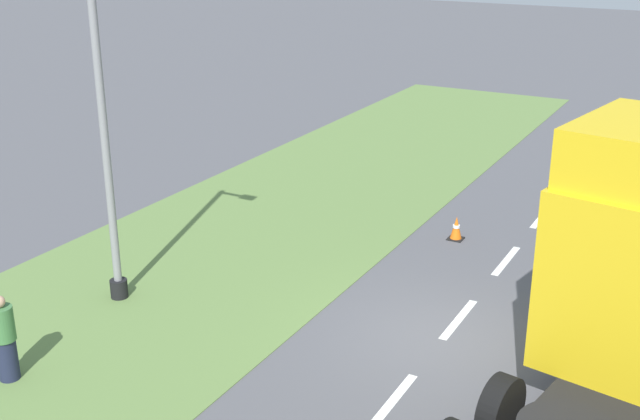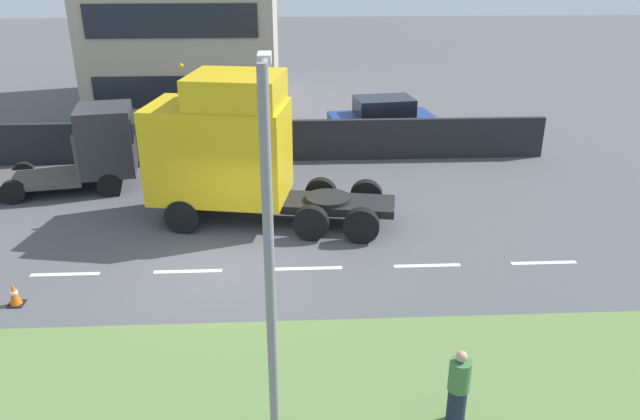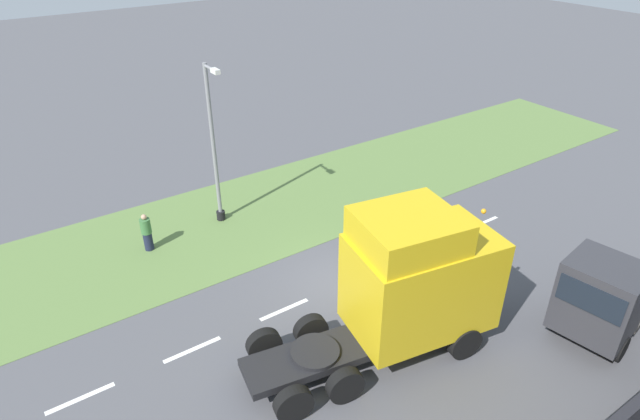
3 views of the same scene
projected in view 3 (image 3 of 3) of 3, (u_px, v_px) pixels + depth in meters
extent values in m
plane|color=#515156|center=(341.00, 285.00, 18.63)|extent=(120.00, 120.00, 0.00)
cube|color=#607F42|center=(258.00, 213.00, 22.91)|extent=(7.00, 44.00, 0.01)
cube|color=white|center=(81.00, 398.00, 14.38)|extent=(0.16, 1.80, 0.00)
cube|color=white|center=(192.00, 350.00, 15.94)|extent=(0.16, 1.80, 0.00)
cube|color=white|center=(284.00, 310.00, 17.50)|extent=(0.16, 1.80, 0.00)
cube|color=white|center=(361.00, 276.00, 19.07)|extent=(0.16, 1.80, 0.00)
cube|color=white|center=(426.00, 248.00, 20.63)|extent=(0.16, 1.80, 0.00)
cube|color=white|center=(482.00, 223.00, 22.19)|extent=(0.16, 1.80, 0.00)
cube|color=black|center=(367.00, 339.00, 15.39)|extent=(2.64, 7.47, 0.24)
cube|color=gold|center=(421.00, 282.00, 15.20)|extent=(3.16, 4.41, 2.86)
cube|color=black|center=(476.00, 281.00, 16.24)|extent=(2.09, 0.43, 1.60)
cube|color=black|center=(482.00, 247.00, 15.61)|extent=(2.21, 0.45, 0.91)
cube|color=gold|center=(408.00, 231.00, 14.04)|extent=(2.79, 3.00, 0.90)
sphere|color=orange|center=(484.00, 211.00, 13.89)|extent=(0.14, 0.14, 0.14)
cylinder|color=black|center=(315.00, 352.00, 14.71)|extent=(1.59, 1.59, 0.12)
cylinder|color=black|center=(420.00, 296.00, 17.28)|extent=(0.50, 1.08, 1.04)
cylinder|color=black|center=(464.00, 343.00, 15.47)|extent=(0.50, 1.08, 1.04)
cylinder|color=black|center=(311.00, 330.00, 15.91)|extent=(0.50, 1.08, 1.04)
cylinder|color=black|center=(345.00, 385.00, 14.10)|extent=(0.50, 1.08, 1.04)
cylinder|color=black|center=(264.00, 345.00, 15.39)|extent=(0.50, 1.08, 1.04)
cylinder|color=black|center=(294.00, 404.00, 13.58)|extent=(0.50, 1.08, 1.04)
cube|color=#333338|center=(599.00, 297.00, 15.36)|extent=(2.31, 2.11, 2.30)
cube|color=black|center=(590.00, 299.00, 14.57)|extent=(1.77, 0.34, 0.83)
cube|color=#4C4742|center=(621.00, 292.00, 17.52)|extent=(2.57, 3.63, 0.18)
cube|color=#4C4742|center=(609.00, 292.00, 16.10)|extent=(2.02, 0.44, 1.61)
cylinder|color=black|center=(620.00, 348.00, 15.44)|extent=(0.37, 0.83, 0.80)
cylinder|color=black|center=(557.00, 317.00, 16.60)|extent=(0.37, 0.83, 0.80)
cylinder|color=black|center=(597.00, 275.00, 18.46)|extent=(0.37, 0.83, 0.80)
cylinder|color=black|center=(221.00, 215.00, 22.36)|extent=(0.35, 0.35, 0.40)
cylinder|color=gray|center=(214.00, 147.00, 20.81)|extent=(0.16, 0.16, 6.58)
cylinder|color=gray|center=(210.00, 68.00, 18.89)|extent=(0.90, 0.11, 0.11)
cube|color=silver|center=(215.00, 71.00, 18.57)|extent=(0.44, 0.20, 0.16)
cylinder|color=#1E233D|center=(148.00, 241.00, 20.34)|extent=(0.34, 0.34, 0.75)
cylinder|color=#3F723F|center=(145.00, 226.00, 20.01)|extent=(0.39, 0.39, 0.59)
sphere|color=tan|center=(144.00, 217.00, 19.81)|extent=(0.20, 0.20, 0.20)
cube|color=black|center=(414.00, 226.00, 21.99)|extent=(0.36, 0.36, 0.03)
cone|color=orange|center=(414.00, 220.00, 21.85)|extent=(0.28, 0.28, 0.55)
cylinder|color=white|center=(414.00, 219.00, 21.83)|extent=(0.17, 0.17, 0.07)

